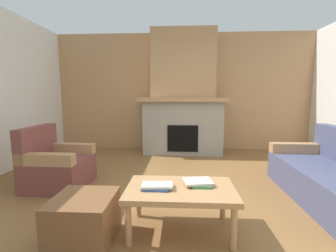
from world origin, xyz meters
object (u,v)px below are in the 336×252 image
Objects in this scene: armchair at (56,166)px; ottoman at (84,219)px; coffee_table at (180,193)px; fireplace at (183,101)px.

armchair is 1.49m from ottoman.
ottoman is (0.90, -1.18, -0.09)m from armchair.
fireplace is at bearing 89.13° from coffee_table.
ottoman is (-0.84, -0.18, -0.18)m from coffee_table.
coffee_table reaches higher than ottoman.
fireplace is 2.89m from armchair.
coffee_table is (-0.05, -3.09, -0.79)m from fireplace.
ottoman is (-0.89, -3.28, -0.96)m from fireplace.
coffee_table is at bearing 12.34° from ottoman.
coffee_table is at bearing -29.75° from armchair.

